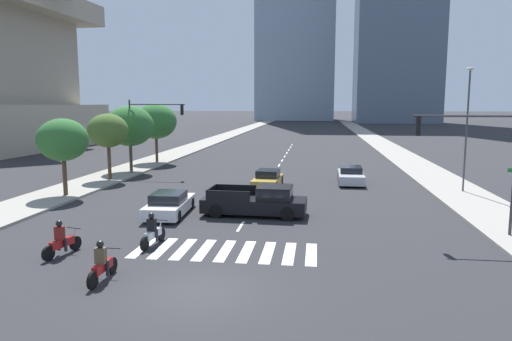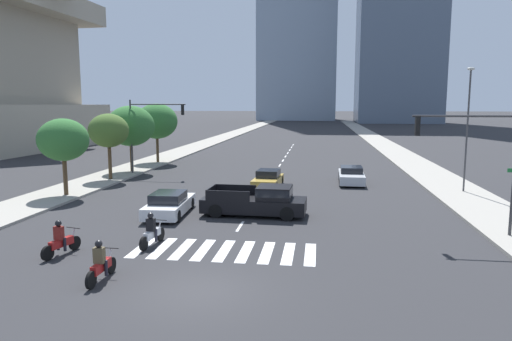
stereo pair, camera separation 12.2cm
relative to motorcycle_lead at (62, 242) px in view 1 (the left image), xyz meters
The scene contains 19 objects.
ground_plane 7.09m from the motorcycle_lead, 23.89° to the right, with size 800.00×800.00×0.00m, color #28282B.
sidewalk_east 33.71m from the motorcycle_lead, 53.63° to the left, with size 4.00×260.00×0.15m, color gray.
sidewalk_west 28.05m from the motorcycle_lead, 104.59° to the left, with size 4.00×260.00×0.15m, color gray.
crosswalk_near 6.65m from the motorcycle_lead, 12.83° to the left, with size 7.65×2.94×0.01m.
lane_divider_center 30.18m from the motorcycle_lead, 77.63° to the left, with size 0.14×50.00×0.01m.
motorcycle_lead is the anchor object (origin of this frame).
motorcycle_trailing 3.79m from the motorcycle_lead, 40.05° to the right, with size 0.70×2.07×1.49m.
motorcycle_third 3.66m from the motorcycle_lead, 28.70° to the left, with size 0.70×2.11×1.49m.
pickup_truck 10.64m from the motorcycle_lead, 47.98° to the left, with size 5.77×2.30×1.67m.
sedan_gold_0 18.11m from the motorcycle_lead, 68.51° to the left, with size 2.05×4.36×1.27m.
sedan_white_1 7.70m from the motorcycle_lead, 73.78° to the left, with size 2.12×4.87×1.30m.
sedan_silver_2 23.31m from the motorcycle_lead, 56.49° to the left, with size 1.98×4.77×1.29m.
traffic_signal_near 18.44m from the motorcycle_lead, 16.15° to the left, with size 4.86×0.28×5.82m.
traffic_signal_far 22.39m from the motorcycle_lead, 100.68° to the left, with size 5.20×0.28×6.34m.
street_lamp_east 26.36m from the motorcycle_lead, 38.68° to the left, with size 0.50×0.24×8.39m.
street_tree_nearest 13.40m from the motorcycle_lead, 118.78° to the left, with size 3.27×3.27×5.04m.
street_tree_second 19.48m from the motorcycle_lead, 109.06° to the left, with size 3.16×3.16×5.23m.
street_tree_third 23.66m from the motorcycle_lead, 105.54° to the left, with size 4.21×4.21×5.83m.
street_tree_fourth 30.24m from the motorcycle_lead, 102.05° to the left, with size 4.25×4.25×6.02m.
Camera 1 is at (3.75, -14.34, 6.11)m, focal length 32.84 mm.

